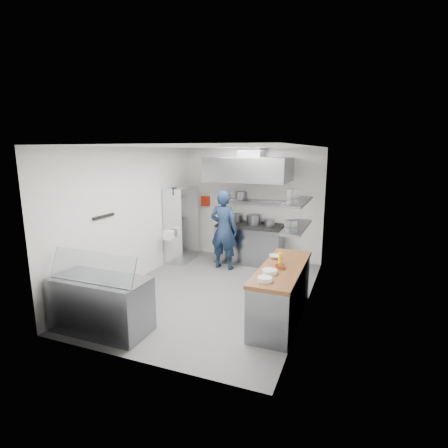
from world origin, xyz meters
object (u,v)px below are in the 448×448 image
at_px(wire_rack, 181,225).
at_px(display_case, 101,304).
at_px(chef, 224,230).
at_px(gas_range, 250,244).

height_order(wire_rack, display_case, wire_rack).
distance_m(chef, display_case, 3.52).
bearing_deg(gas_range, display_case, -105.02).
xyz_separation_m(gas_range, wire_rack, (-1.63, -0.50, 0.48)).
height_order(gas_range, wire_rack, wire_rack).
bearing_deg(gas_range, wire_rack, -162.83).
relative_size(gas_range, chef, 0.86).
relative_size(chef, wire_rack, 1.00).
bearing_deg(wire_rack, gas_range, 17.17).
height_order(chef, display_case, chef).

